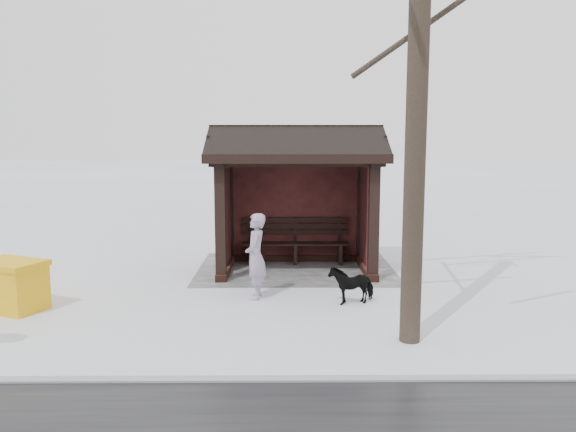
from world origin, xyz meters
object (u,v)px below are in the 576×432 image
object	(u,v)px
pedestrian	(256,256)
grit_bin	(11,285)
bus_shelter	(296,169)
dog	(352,284)

from	to	relation	value
pedestrian	grit_bin	bearing A→B (deg)	-77.99
bus_shelter	pedestrian	bearing A→B (deg)	71.22
bus_shelter	pedestrian	world-z (taller)	bus_shelter
dog	pedestrian	bearing A→B (deg)	-118.38
bus_shelter	grit_bin	bearing A→B (deg)	31.14
pedestrian	bus_shelter	bearing A→B (deg)	164.02
pedestrian	dog	xyz separation A→B (m)	(-1.66, 0.27, -0.44)
pedestrian	dog	world-z (taller)	pedestrian
bus_shelter	dog	world-z (taller)	bus_shelter
bus_shelter	grit_bin	distance (m)	5.82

